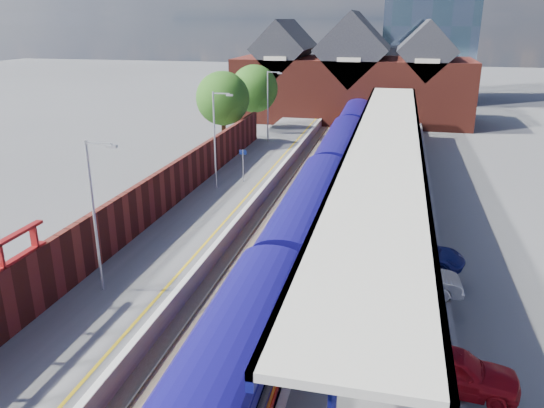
{
  "coord_description": "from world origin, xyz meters",
  "views": [
    {
      "loc": [
        6.07,
        -13.32,
        12.77
      ],
      "look_at": [
        -0.62,
        14.97,
        2.6
      ],
      "focal_mm": 35.0,
      "sensor_mm": 36.0,
      "label": 1
    }
  ],
  "objects_px": {
    "platform_sign": "(243,160)",
    "parked_car_blue": "(420,253)",
    "train": "(328,174)",
    "lamp_post_c": "(216,135)",
    "parked_car_silver": "(413,279)",
    "parked_car_dark": "(399,353)",
    "parked_car_red": "(452,369)",
    "lamp_post_d": "(269,102)",
    "lamp_post_b": "(96,208)"
  },
  "relations": [
    {
      "from": "lamp_post_c",
      "to": "lamp_post_d",
      "type": "xyz_separation_m",
      "value": [
        0.0,
        16.0,
        0.0
      ]
    },
    {
      "from": "parked_car_dark",
      "to": "lamp_post_d",
      "type": "bearing_deg",
      "value": 30.6
    },
    {
      "from": "parked_car_silver",
      "to": "parked_car_red",
      "type": "bearing_deg",
      "value": -174.04
    },
    {
      "from": "train",
      "to": "platform_sign",
      "type": "relative_size",
      "value": 26.37
    },
    {
      "from": "parked_car_silver",
      "to": "parked_car_dark",
      "type": "xyz_separation_m",
      "value": [
        -0.56,
        -5.85,
        -0.06
      ]
    },
    {
      "from": "parked_car_red",
      "to": "parked_car_dark",
      "type": "bearing_deg",
      "value": 75.56
    },
    {
      "from": "train",
      "to": "lamp_post_b",
      "type": "xyz_separation_m",
      "value": [
        -7.86,
        -17.64,
        2.87
      ]
    },
    {
      "from": "lamp_post_c",
      "to": "train",
      "type": "bearing_deg",
      "value": 11.8
    },
    {
      "from": "parked_car_dark",
      "to": "parked_car_blue",
      "type": "xyz_separation_m",
      "value": [
        0.97,
        9.03,
        -0.04
      ]
    },
    {
      "from": "lamp_post_d",
      "to": "parked_car_silver",
      "type": "height_order",
      "value": "lamp_post_d"
    },
    {
      "from": "platform_sign",
      "to": "parked_car_red",
      "type": "xyz_separation_m",
      "value": [
        13.5,
        -21.49,
        -0.95
      ]
    },
    {
      "from": "parked_car_silver",
      "to": "lamp_post_c",
      "type": "bearing_deg",
      "value": 42.24
    },
    {
      "from": "lamp_post_d",
      "to": "platform_sign",
      "type": "relative_size",
      "value": 2.8
    },
    {
      "from": "lamp_post_d",
      "to": "parked_car_dark",
      "type": "bearing_deg",
      "value": -69.35
    },
    {
      "from": "platform_sign",
      "to": "parked_car_blue",
      "type": "xyz_separation_m",
      "value": [
        12.75,
        -11.84,
        -1.08
      ]
    },
    {
      "from": "lamp_post_c",
      "to": "platform_sign",
      "type": "distance_m",
      "value": 3.34
    },
    {
      "from": "lamp_post_b",
      "to": "train",
      "type": "bearing_deg",
      "value": 66.0
    },
    {
      "from": "lamp_post_b",
      "to": "parked_car_dark",
      "type": "distance_m",
      "value": 13.86
    },
    {
      "from": "lamp_post_b",
      "to": "parked_car_silver",
      "type": "bearing_deg",
      "value": 12.31
    },
    {
      "from": "lamp_post_d",
      "to": "platform_sign",
      "type": "height_order",
      "value": "lamp_post_d"
    },
    {
      "from": "lamp_post_d",
      "to": "parked_car_silver",
      "type": "relative_size",
      "value": 1.63
    },
    {
      "from": "lamp_post_c",
      "to": "parked_car_red",
      "type": "xyz_separation_m",
      "value": [
        14.86,
        -19.49,
        -3.26
      ]
    },
    {
      "from": "parked_car_red",
      "to": "parked_car_dark",
      "type": "height_order",
      "value": "parked_car_red"
    },
    {
      "from": "lamp_post_c",
      "to": "parked_car_red",
      "type": "bearing_deg",
      "value": -52.68
    },
    {
      "from": "train",
      "to": "parked_car_blue",
      "type": "height_order",
      "value": "train"
    },
    {
      "from": "train",
      "to": "lamp_post_c",
      "type": "height_order",
      "value": "lamp_post_c"
    },
    {
      "from": "train",
      "to": "lamp_post_b",
      "type": "relative_size",
      "value": 9.42
    },
    {
      "from": "lamp_post_c",
      "to": "parked_car_blue",
      "type": "bearing_deg",
      "value": -34.89
    },
    {
      "from": "lamp_post_c",
      "to": "parked_car_dark",
      "type": "bearing_deg",
      "value": -55.14
    },
    {
      "from": "train",
      "to": "lamp_post_d",
      "type": "bearing_deg",
      "value": 118.68
    },
    {
      "from": "parked_car_silver",
      "to": "parked_car_blue",
      "type": "relative_size",
      "value": 0.98
    },
    {
      "from": "lamp_post_c",
      "to": "parked_car_dark",
      "type": "xyz_separation_m",
      "value": [
        13.14,
        -18.87,
        -3.35
      ]
    },
    {
      "from": "lamp_post_d",
      "to": "lamp_post_c",
      "type": "bearing_deg",
      "value": -90.0
    },
    {
      "from": "lamp_post_d",
      "to": "parked_car_dark",
      "type": "height_order",
      "value": "lamp_post_d"
    },
    {
      "from": "lamp_post_c",
      "to": "parked_car_dark",
      "type": "height_order",
      "value": "lamp_post_c"
    },
    {
      "from": "train",
      "to": "parked_car_red",
      "type": "height_order",
      "value": "train"
    },
    {
      "from": "parked_car_dark",
      "to": "parked_car_red",
      "type": "bearing_deg",
      "value": -100.07
    },
    {
      "from": "platform_sign",
      "to": "lamp_post_b",
      "type": "bearing_deg",
      "value": -94.33
    },
    {
      "from": "parked_car_red",
      "to": "parked_car_blue",
      "type": "height_order",
      "value": "parked_car_red"
    },
    {
      "from": "lamp_post_b",
      "to": "lamp_post_d",
      "type": "bearing_deg",
      "value": 90.0
    },
    {
      "from": "lamp_post_c",
      "to": "platform_sign",
      "type": "relative_size",
      "value": 2.8
    },
    {
      "from": "lamp_post_c",
      "to": "lamp_post_d",
      "type": "relative_size",
      "value": 1.0
    },
    {
      "from": "lamp_post_b",
      "to": "lamp_post_d",
      "type": "xyz_separation_m",
      "value": [
        0.0,
        32.0,
        0.0
      ]
    },
    {
      "from": "lamp_post_d",
      "to": "platform_sign",
      "type": "xyz_separation_m",
      "value": [
        1.36,
        -14.0,
        -2.3
      ]
    },
    {
      "from": "platform_sign",
      "to": "parked_car_dark",
      "type": "relative_size",
      "value": 0.56
    },
    {
      "from": "parked_car_blue",
      "to": "lamp_post_b",
      "type": "bearing_deg",
      "value": 126.82
    },
    {
      "from": "train",
      "to": "parked_car_silver",
      "type": "height_order",
      "value": "train"
    },
    {
      "from": "lamp_post_b",
      "to": "parked_car_blue",
      "type": "bearing_deg",
      "value": 23.58
    },
    {
      "from": "platform_sign",
      "to": "parked_car_red",
      "type": "distance_m",
      "value": 25.4
    },
    {
      "from": "lamp_post_b",
      "to": "parked_car_red",
      "type": "height_order",
      "value": "lamp_post_b"
    }
  ]
}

